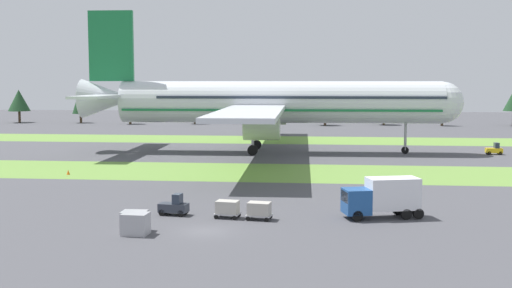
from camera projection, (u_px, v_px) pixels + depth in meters
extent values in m
plane|color=#47474C|center=(205.00, 231.00, 51.02)|extent=(400.00, 400.00, 0.00)
cube|color=olive|center=(251.00, 172.00, 83.93)|extent=(320.00, 16.91, 0.01)
cube|color=olive|center=(275.00, 140.00, 129.28)|extent=(320.00, 16.91, 0.01)
cylinder|color=silver|center=(280.00, 102.00, 105.50)|extent=(53.67, 8.41, 6.98)
sphere|color=silver|center=(442.00, 102.00, 103.49)|extent=(6.84, 6.84, 6.84)
cone|color=silver|center=(109.00, 99.00, 107.65)|extent=(9.31, 6.87, 6.63)
cube|color=#19703D|center=(280.00, 109.00, 105.62)|extent=(52.37, 8.51, 0.36)
cube|color=#283342|center=(299.00, 97.00, 105.16)|extent=(47.15, 8.30, 0.44)
cube|color=silver|center=(268.00, 102.00, 127.07)|extent=(9.44, 36.10, 0.63)
cylinder|color=#A3A3A8|center=(273.00, 115.00, 121.87)|extent=(5.32, 3.98, 3.84)
cube|color=silver|center=(250.00, 113.00, 84.55)|extent=(9.44, 36.10, 0.63)
cylinder|color=#A3A3A8|center=(262.00, 127.00, 90.02)|extent=(5.32, 3.98, 3.84)
cube|color=silver|center=(126.00, 94.00, 116.10)|extent=(5.10, 13.17, 0.44)
cube|color=silver|center=(96.00, 97.00, 99.00)|extent=(5.10, 13.17, 0.44)
cube|color=#19703D|center=(111.00, 46.00, 106.70)|extent=(7.65, 0.96, 11.87)
cylinder|color=#A3A3A8|center=(406.00, 130.00, 104.38)|extent=(0.44, 0.44, 6.90)
cylinder|color=black|center=(405.00, 150.00, 104.73)|extent=(1.21, 0.45, 1.20)
cylinder|color=#A3A3A8|center=(257.00, 126.00, 110.41)|extent=(0.44, 0.44, 6.65)
cylinder|color=black|center=(257.00, 145.00, 110.75)|extent=(1.72, 0.64, 1.70)
cylinder|color=#A3A3A8|center=(253.00, 130.00, 102.10)|extent=(0.44, 0.44, 6.65)
cylinder|color=black|center=(253.00, 150.00, 102.44)|extent=(1.72, 0.64, 1.70)
cube|color=#2D333D|center=(174.00, 208.00, 57.06)|extent=(2.76, 1.65, 0.77)
cube|color=#283342|center=(177.00, 199.00, 56.88)|extent=(0.85, 1.18, 0.90)
cylinder|color=black|center=(162.00, 212.00, 56.78)|extent=(0.62, 0.28, 0.60)
cylinder|color=black|center=(167.00, 210.00, 57.85)|extent=(0.62, 0.28, 0.60)
cylinder|color=black|center=(181.00, 214.00, 56.35)|extent=(0.62, 0.28, 0.60)
cylinder|color=black|center=(185.00, 211.00, 57.41)|extent=(0.62, 0.28, 0.60)
cube|color=#A3A3A8|center=(227.00, 214.00, 55.87)|extent=(2.39, 1.79, 0.10)
cube|color=#ADA89E|center=(227.00, 207.00, 55.81)|extent=(2.10, 1.58, 1.10)
cylinder|color=black|center=(216.00, 217.00, 55.42)|extent=(0.41, 0.17, 0.40)
cylinder|color=black|center=(221.00, 214.00, 56.75)|extent=(0.41, 0.17, 0.40)
cylinder|color=black|center=(234.00, 218.00, 55.02)|extent=(0.41, 0.17, 0.40)
cylinder|color=black|center=(239.00, 215.00, 56.35)|extent=(0.41, 0.17, 0.40)
cube|color=#A3A3A8|center=(259.00, 215.00, 55.17)|extent=(2.39, 1.79, 0.10)
cube|color=#ADA89E|center=(259.00, 208.00, 55.11)|extent=(2.10, 1.58, 1.10)
cylinder|color=black|center=(248.00, 219.00, 54.73)|extent=(0.41, 0.17, 0.40)
cylinder|color=black|center=(252.00, 215.00, 56.06)|extent=(0.41, 0.17, 0.40)
cylinder|color=black|center=(267.00, 220.00, 54.33)|extent=(0.41, 0.17, 0.40)
cylinder|color=black|center=(270.00, 216.00, 55.66)|extent=(0.41, 0.17, 0.40)
cube|color=#1E4C8E|center=(356.00, 201.00, 55.41)|extent=(2.72, 2.79, 2.20)
cube|color=#283342|center=(345.00, 197.00, 55.20)|extent=(0.61, 2.02, 0.97)
cube|color=silver|center=(393.00, 193.00, 55.88)|extent=(4.94, 3.39, 2.80)
cylinder|color=black|center=(357.00, 216.00, 54.51)|extent=(1.00, 0.54, 0.96)
cylinder|color=black|center=(350.00, 211.00, 56.47)|extent=(1.00, 0.54, 0.96)
cylinder|color=black|center=(406.00, 214.00, 55.21)|extent=(1.00, 0.54, 0.96)
cylinder|color=black|center=(398.00, 210.00, 57.18)|extent=(1.00, 0.54, 0.96)
cylinder|color=black|center=(418.00, 214.00, 55.39)|extent=(1.00, 0.54, 0.96)
cylinder|color=black|center=(409.00, 209.00, 57.36)|extent=(1.00, 0.54, 0.96)
cube|color=yellow|center=(494.00, 150.00, 103.63)|extent=(2.63, 1.37, 0.77)
cube|color=#283342|center=(497.00, 145.00, 103.52)|extent=(0.73, 1.11, 0.90)
cylinder|color=black|center=(489.00, 153.00, 103.20)|extent=(0.61, 0.22, 0.60)
cylinder|color=black|center=(487.00, 152.00, 104.29)|extent=(0.61, 0.22, 0.60)
cylinder|color=black|center=(501.00, 153.00, 103.06)|extent=(0.61, 0.22, 0.60)
cylinder|color=black|center=(498.00, 152.00, 104.15)|extent=(0.61, 0.22, 0.60)
cylinder|color=black|center=(358.00, 214.00, 55.48)|extent=(0.18, 0.18, 0.85)
cylinder|color=black|center=(357.00, 214.00, 55.69)|extent=(0.18, 0.18, 0.85)
cylinder|color=orange|center=(358.00, 206.00, 55.51)|extent=(0.36, 0.36, 0.62)
sphere|color=tan|center=(358.00, 201.00, 55.46)|extent=(0.24, 0.24, 0.24)
cylinder|color=orange|center=(359.00, 207.00, 55.29)|extent=(0.10, 0.10, 0.58)
cylinder|color=orange|center=(357.00, 206.00, 55.73)|extent=(0.10, 0.10, 0.58)
cube|color=#A3A3A8|center=(134.00, 221.00, 50.79)|extent=(2.04, 1.65, 1.68)
cube|color=#A3A3A8|center=(136.00, 224.00, 49.76)|extent=(2.10, 1.73, 1.74)
cone|color=orange|center=(68.00, 172.00, 81.60)|extent=(0.44, 0.44, 0.65)
cone|color=orange|center=(412.00, 177.00, 77.47)|extent=(0.44, 0.44, 0.57)
cone|color=orange|center=(399.00, 177.00, 77.34)|extent=(0.44, 0.44, 0.57)
cylinder|color=#4C3823|center=(20.00, 117.00, 181.99)|extent=(0.70, 0.70, 3.34)
cone|color=#1E4223|center=(19.00, 100.00, 181.51)|extent=(6.25, 6.25, 6.18)
cylinder|color=#4C3823|center=(81.00, 118.00, 180.82)|extent=(0.70, 0.70, 2.66)
cone|color=#1E4223|center=(80.00, 101.00, 180.31)|extent=(4.73, 4.73, 7.31)
cylinder|color=#4C3823|center=(130.00, 117.00, 175.75)|extent=(0.70, 0.70, 3.74)
cone|color=#1E4223|center=(130.00, 98.00, 175.22)|extent=(5.10, 5.10, 6.79)
cylinder|color=#4C3823|center=(195.00, 118.00, 176.81)|extent=(0.70, 0.70, 3.40)
cone|color=#1E4223|center=(195.00, 101.00, 176.32)|extent=(5.39, 5.39, 6.27)
cylinder|color=#4C3823|center=(253.00, 119.00, 173.62)|extent=(0.70, 0.70, 2.96)
cone|color=#1E4223|center=(253.00, 98.00, 173.02)|extent=(4.74, 4.74, 8.99)
cylinder|color=#4C3823|center=(325.00, 120.00, 170.53)|extent=(0.70, 0.70, 2.77)
cone|color=#1E4223|center=(325.00, 102.00, 170.04)|extent=(5.83, 5.83, 6.96)
cylinder|color=#4C3823|center=(384.00, 118.00, 172.49)|extent=(0.70, 0.70, 3.62)
cone|color=#1E4223|center=(384.00, 103.00, 172.05)|extent=(6.25, 6.25, 5.01)
cylinder|color=#4C3823|center=(442.00, 119.00, 169.24)|extent=(0.70, 0.70, 3.61)
cone|color=#1E4223|center=(443.00, 99.00, 168.69)|extent=(4.49, 4.49, 7.32)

